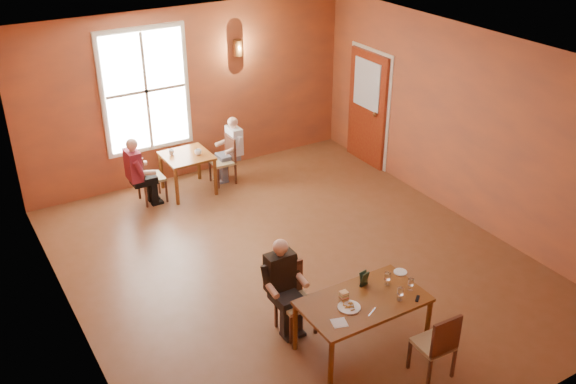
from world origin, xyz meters
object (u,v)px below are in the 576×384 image
chair_empty (433,342)px  second_table (188,173)px  diner_main (297,292)px  chair_diner_main (296,301)px  diner_maroon (149,169)px  main_table (362,324)px  chair_diner_maroon (151,177)px  diner_white (223,153)px  chair_diner_white (222,161)px

chair_empty → second_table: bearing=97.9°
diner_main → chair_diner_main: bearing=-90.0°
chair_diner_main → diner_maroon: bearing=-85.4°
main_table → chair_diner_maroon: size_ratio=1.64×
second_table → chair_diner_maroon: (-0.65, 0.00, 0.10)m
diner_main → second_table: diner_main is taller
main_table → chair_diner_maroon: chair_diner_maroon is taller
diner_maroon → chair_empty: bearing=12.8°
chair_empty → diner_maroon: diner_maroon is taller
main_table → chair_empty: size_ratio=1.69×
diner_white → chair_diner_white: bearing=90.0°
chair_empty → chair_diner_white: chair_empty is taller
chair_diner_main → second_table: size_ratio=1.12×
chair_diner_main → chair_diner_maroon: (-0.30, 4.09, 0.01)m
main_table → diner_main: 0.83m
second_table → chair_diner_main: bearing=-94.9°
diner_main → diner_white: size_ratio=1.04×
main_table → diner_white: (0.53, 4.74, 0.22)m
main_table → chair_diner_main: 0.83m
chair_empty → diner_maroon: size_ratio=0.73×
chair_diner_main → diner_main: size_ratio=0.75×
second_table → diner_maroon: diner_maroon is taller
diner_main → diner_maroon: (-0.33, 4.12, 0.01)m
chair_diner_maroon → diner_white: bearing=90.0°
chair_empty → chair_diner_maroon: bearing=104.5°
chair_empty → diner_white: 5.49m
main_table → chair_diner_main: bearing=127.6°
chair_empty → chair_diner_white: size_ratio=1.01×
chair_diner_main → chair_diner_white: size_ratio=1.03×
chair_empty → second_table: (-0.56, 5.48, -0.08)m
chair_empty → diner_maroon: 5.63m
diner_main → chair_diner_white: diner_main is taller
diner_maroon → diner_main: bearing=4.6°
second_table → chair_diner_white: (0.65, 0.00, 0.08)m
chair_diner_main → second_table: (0.35, 4.09, -0.09)m
diner_main → diner_white: diner_main is taller
diner_main → chair_empty: 1.65m
second_table → diner_maroon: 0.72m
diner_white → chair_diner_maroon: 1.34m
chair_diner_white → chair_diner_maroon: chair_diner_maroon is taller
chair_diner_main → diner_maroon: (-0.33, 4.09, 0.15)m
diner_main → chair_diner_maroon: size_ratio=1.31×
main_table → diner_white: 4.78m
diner_main → chair_diner_white: bearing=-103.6°
diner_white → diner_maroon: (-1.36, 0.00, 0.03)m
main_table → diner_main: diner_main is taller
second_table → chair_diner_white: 0.65m
chair_diner_main → diner_white: 4.22m
chair_diner_main → diner_white: diner_white is taller
chair_diner_main → chair_diner_maroon: 4.10m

